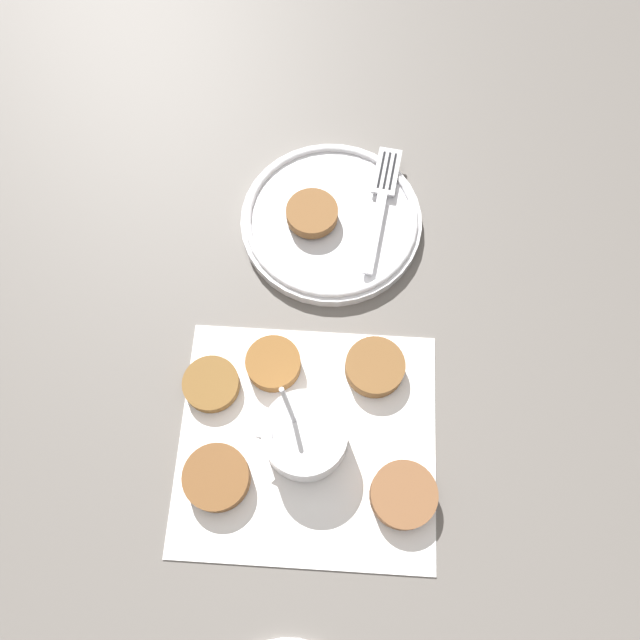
# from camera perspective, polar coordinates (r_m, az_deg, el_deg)

# --- Properties ---
(ground_plane) EXTENTS (4.00, 4.00, 0.00)m
(ground_plane) POSITION_cam_1_polar(r_m,az_deg,el_deg) (0.69, -2.30, -10.68)
(ground_plane) COLOR #605B56
(napkin) EXTENTS (0.31, 0.29, 0.00)m
(napkin) POSITION_cam_1_polar(r_m,az_deg,el_deg) (0.68, -1.17, -11.09)
(napkin) COLOR white
(napkin) RESTS_ON ground_plane
(sauce_bowl) EXTENTS (0.10, 0.09, 0.11)m
(sauce_bowl) POSITION_cam_1_polar(r_m,az_deg,el_deg) (0.66, -1.41, -10.63)
(sauce_bowl) COLOR silver
(sauce_bowl) RESTS_ON napkin
(fritter_0) EXTENTS (0.07, 0.07, 0.02)m
(fritter_0) POSITION_cam_1_polar(r_m,az_deg,el_deg) (0.67, -9.43, -14.04)
(fritter_0) COLOR brown
(fritter_0) RESTS_ON napkin
(fritter_1) EXTENTS (0.07, 0.07, 0.02)m
(fritter_1) POSITION_cam_1_polar(r_m,az_deg,el_deg) (0.67, 7.63, -15.57)
(fritter_1) COLOR brown
(fritter_1) RESTS_ON napkin
(fritter_2) EXTENTS (0.07, 0.07, 0.02)m
(fritter_2) POSITION_cam_1_polar(r_m,az_deg,el_deg) (0.69, 5.03, -4.32)
(fritter_2) COLOR brown
(fritter_2) RESTS_ON napkin
(fritter_3) EXTENTS (0.06, 0.06, 0.02)m
(fritter_3) POSITION_cam_1_polar(r_m,az_deg,el_deg) (0.69, -4.29, -4.01)
(fritter_3) COLOR brown
(fritter_3) RESTS_ON napkin
(fritter_4) EXTENTS (0.06, 0.06, 0.01)m
(fritter_4) POSITION_cam_1_polar(r_m,az_deg,el_deg) (0.70, -9.92, -5.80)
(fritter_4) COLOR brown
(fritter_4) RESTS_ON napkin
(serving_plate) EXTENTS (0.22, 0.22, 0.02)m
(serving_plate) POSITION_cam_1_polar(r_m,az_deg,el_deg) (0.77, 1.03, 9.07)
(serving_plate) COLOR silver
(serving_plate) RESTS_ON ground_plane
(fritter_on_plate) EXTENTS (0.06, 0.06, 0.01)m
(fritter_on_plate) POSITION_cam_1_polar(r_m,az_deg,el_deg) (0.76, -0.73, 9.72)
(fritter_on_plate) COLOR brown
(fritter_on_plate) RESTS_ON serving_plate
(fork) EXTENTS (0.07, 0.18, 0.00)m
(fork) POSITION_cam_1_polar(r_m,az_deg,el_deg) (0.78, 5.71, 11.29)
(fork) COLOR silver
(fork) RESTS_ON serving_plate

